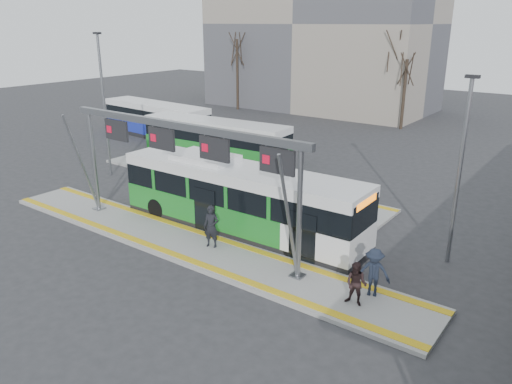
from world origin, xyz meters
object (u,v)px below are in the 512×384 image
hero_bus (239,199)px  passenger_c (374,272)px  gantry (180,147)px  passenger_b (356,284)px  passenger_a (211,227)px

hero_bus → passenger_c: (7.52, -1.99, -0.51)m
hero_bus → passenger_c: hero_bus is taller
gantry → passenger_c: 9.27m
gantry → hero_bus: gantry is taller
gantry → passenger_b: (8.47, -0.46, -3.37)m
passenger_b → passenger_c: 0.96m
hero_bus → passenger_b: 7.90m
passenger_a → hero_bus: bearing=79.4°
gantry → passenger_a: bearing=4.1°
passenger_b → hero_bus: bearing=152.9°
gantry → passenger_b: size_ratio=8.38×
gantry → passenger_c: size_ratio=7.34×
gantry → hero_bus: bearing=65.0°
gantry → passenger_a: gantry is taller
passenger_c → hero_bus: bearing=147.7°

